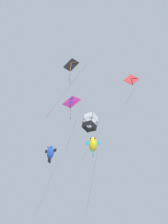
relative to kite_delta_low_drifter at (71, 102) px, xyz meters
name	(u,v)px	position (x,y,z in m)	size (l,w,h in m)	color
kite_delta_low_drifter	(71,102)	(0.00, 0.00, 0.00)	(2.01, 2.37, 7.45)	#DB2D93
kite_diamond_highest	(131,80)	(2.00, 7.58, 1.57)	(2.07, 1.87, 4.77)	red
kite_box_mid_left	(90,122)	(-6.07, 1.62, -0.47)	(3.77, 3.20, 7.44)	white
kite_fish_near_left	(50,153)	(-4.51, -3.50, -5.07)	(2.52, 2.75, 9.60)	blue
kite_fish_far_centre	(93,145)	(1.01, 2.80, -5.99)	(1.70, 1.68, 9.08)	yellow
kite_diamond_near_right	(71,65)	(4.89, 0.81, 2.45)	(3.19, 4.32, 8.70)	black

